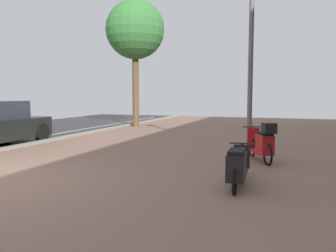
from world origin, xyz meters
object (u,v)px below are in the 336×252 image
object	(u,v)px
scooter_mid	(262,143)
scooter_near	(238,166)
street_tree	(135,30)
lamp_post	(251,45)

from	to	relation	value
scooter_mid	scooter_near	bearing A→B (deg)	-95.22
street_tree	scooter_near	bearing A→B (deg)	-56.13
scooter_near	street_tree	size ratio (longest dim) A/B	0.29
scooter_near	street_tree	xyz separation A→B (m)	(-6.56, 9.78, 4.43)
street_tree	lamp_post	bearing A→B (deg)	-42.89
lamp_post	scooter_mid	bearing A→B (deg)	-71.27
scooter_mid	lamp_post	distance (m)	2.97
scooter_near	street_tree	world-z (taller)	street_tree
lamp_post	street_tree	xyz separation A→B (m)	(-6.32, 5.87, 1.77)
scooter_near	street_tree	bearing A→B (deg)	123.87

